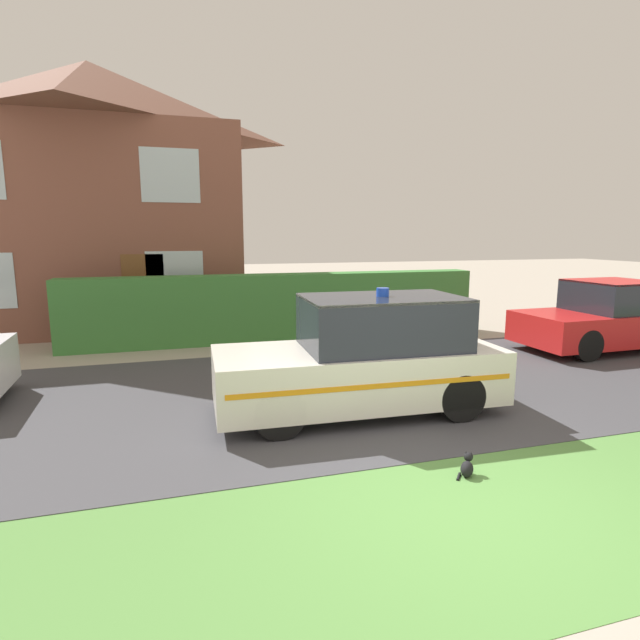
{
  "coord_description": "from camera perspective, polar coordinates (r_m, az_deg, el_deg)",
  "views": [
    {
      "loc": [
        -2.54,
        -3.93,
        2.58
      ],
      "look_at": [
        -0.02,
        4.61,
        1.05
      ],
      "focal_mm": 28.0,
      "sensor_mm": 36.0,
      "label": 1
    }
  ],
  "objects": [
    {
      "name": "neighbour_car_near",
      "position": [
        12.93,
        29.87,
        0.19
      ],
      "size": [
        3.89,
        1.81,
        1.55
      ],
      "rotation": [
        0.0,
        0.0,
        3.16
      ],
      "color": "black",
      "rests_on": "road_strip"
    },
    {
      "name": "lawn_verge",
      "position": [
        5.06,
        17.75,
        -21.34
      ],
      "size": [
        28.0,
        2.52,
        0.01
      ],
      "primitive_type": "cube",
      "color": "#568C42",
      "rests_on": "ground"
    },
    {
      "name": "road_strip",
      "position": [
        8.47,
        1.85,
        -7.94
      ],
      "size": [
        28.0,
        5.72,
        0.01
      ],
      "primitive_type": "cube",
      "color": "#424247",
      "rests_on": "ground"
    },
    {
      "name": "cat",
      "position": [
        5.84,
        16.46,
        -15.8
      ],
      "size": [
        0.28,
        0.24,
        0.25
      ],
      "rotation": [
        0.0,
        0.0,
        0.87
      ],
      "color": "black",
      "rests_on": "ground"
    },
    {
      "name": "ground_plane",
      "position": [
        5.35,
        15.27,
        -19.49
      ],
      "size": [
        80.0,
        80.0,
        0.0
      ],
      "primitive_type": "plane",
      "color": "#A89E8E"
    },
    {
      "name": "police_car",
      "position": [
        7.28,
        5.23,
        -4.31
      ],
      "size": [
        4.17,
        1.76,
        1.82
      ],
      "rotation": [
        0.0,
        0.0,
        3.1
      ],
      "color": "black",
      "rests_on": "road_strip"
    },
    {
      "name": "garden_hedge",
      "position": [
        12.32,
        -4.51,
        1.48
      ],
      "size": [
        10.13,
        0.69,
        1.63
      ],
      "primitive_type": "cube",
      "color": "#3D7F38",
      "rests_on": "ground"
    },
    {
      "name": "house_left",
      "position": [
        16.72,
        -24.27,
        13.15
      ],
      "size": [
        8.21,
        7.06,
        7.48
      ],
      "color": "brown",
      "rests_on": "ground"
    }
  ]
}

